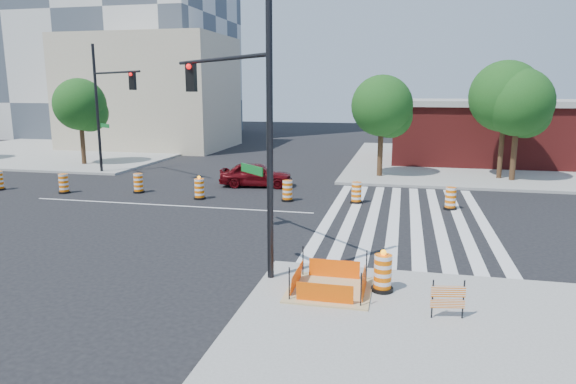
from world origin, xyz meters
TOP-DOWN VIEW (x-y plane):
  - ground at (0.00, 0.00)m, footprint 120.00×120.00m
  - sidewalk_ne at (18.00, 18.00)m, footprint 22.00×22.00m
  - sidewalk_nw at (-18.00, 18.00)m, footprint 22.00×22.00m
  - crosswalk_east at (10.95, 0.00)m, footprint 6.75×13.50m
  - lane_centerline at (0.00, 0.00)m, footprint 14.00×0.12m
  - excavation_pit at (9.00, -9.00)m, footprint 2.20×2.20m
  - brick_storefront at (18.00, 18.00)m, footprint 16.50×8.50m
  - beige_midrise at (-12.00, 22.00)m, footprint 14.00×10.00m
  - red_coupe at (2.74, 5.50)m, footprint 4.22×2.14m
  - signal_pole_se at (6.00, -7.24)m, footprint 4.48×4.22m
  - signal_pole_nw at (-6.91, 6.63)m, footprint 5.06×3.53m
  - pit_drum at (10.37, -8.71)m, footprint 0.58×0.58m
  - barricade at (11.93, -10.04)m, footprint 0.79×0.18m
  - tree_north_b at (-11.34, 10.33)m, footprint 3.62×3.60m
  - tree_north_c at (9.43, 9.86)m, footprint 3.69×3.67m
  - tree_north_d at (16.46, 10.59)m, footprint 4.14×4.14m
  - tree_north_e at (17.09, 10.04)m, footprint 3.88×3.88m
  - median_drum_1 at (-6.62, 1.47)m, footprint 0.60×0.60m
  - median_drum_2 at (-2.83, 2.43)m, footprint 0.60×0.60m
  - median_drum_3 at (0.93, 1.66)m, footprint 0.60×0.60m
  - median_drum_4 at (5.31, 2.17)m, footprint 0.60×0.60m
  - median_drum_5 at (8.65, 2.46)m, footprint 0.60×0.60m
  - median_drum_6 at (12.96, 2.10)m, footprint 0.60×0.60m

SIDE VIEW (x-z plane):
  - ground at x=0.00m, z-range 0.00..0.00m
  - lane_centerline at x=0.00m, z-range 0.00..0.01m
  - crosswalk_east at x=10.95m, z-range 0.00..0.01m
  - sidewalk_ne at x=18.00m, z-range 0.00..0.15m
  - sidewalk_nw at x=-18.00m, z-range 0.00..0.15m
  - excavation_pit at x=9.00m, z-range -0.23..0.67m
  - median_drum_1 at x=-6.62m, z-range -0.03..0.99m
  - median_drum_2 at x=-2.83m, z-range -0.03..0.99m
  - median_drum_4 at x=5.31m, z-range -0.03..0.99m
  - median_drum_5 at x=8.65m, z-range -0.03..0.99m
  - median_drum_6 at x=12.96m, z-range -0.03..0.99m
  - median_drum_3 at x=0.93m, z-range -0.10..1.08m
  - pit_drum at x=10.37m, z-range 0.05..1.20m
  - barricade at x=11.93m, z-range 0.20..1.14m
  - red_coupe at x=2.74m, z-range 0.00..1.38m
  - brick_storefront at x=18.00m, z-range 0.02..4.62m
  - tree_north_b at x=-11.34m, z-range 1.05..7.17m
  - tree_north_c at x=9.43m, z-range 1.07..7.31m
  - tree_north_e at x=17.09m, z-range 1.13..7.73m
  - tree_north_d at x=16.46m, z-range 1.21..8.25m
  - signal_pole_se at x=6.00m, z-range 0.90..8.86m
  - signal_pole_nw at x=-6.91m, z-range 0.90..8.88m
  - beige_midrise at x=-12.00m, z-range 0.00..10.00m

